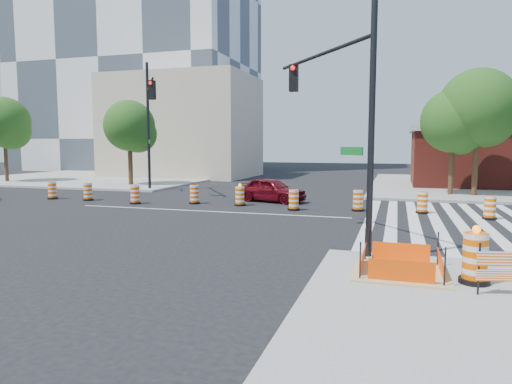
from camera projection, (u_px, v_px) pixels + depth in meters
The scene contains 24 objects.
ground at pixel (206, 211), 22.26m from camera, with size 120.00×120.00×0.00m, color black.
sidewalk_nw at pixel (110, 177), 44.64m from camera, with size 22.00×22.00×0.15m, color gray.
crosswalk_east at pixel (448, 222), 19.04m from camera, with size 6.75×13.50×0.01m.
lane_centerline at pixel (206, 211), 22.26m from camera, with size 14.00×0.12×0.01m, color silver.
excavation_pit at pixel (401, 270), 11.04m from camera, with size 2.20×2.20×0.90m.
beige_midrise at pixel (183, 127), 46.17m from camera, with size 14.00×10.00×10.00m, color tan.
red_coupe at pixel (271, 190), 25.90m from camera, with size 1.63×4.04×1.38m, color #560710.
signal_pole_se at pixel (341, 94), 13.77m from camera, with size 3.71×4.72×7.77m.
signal_pole_nw at pixel (149, 112), 30.18m from camera, with size 3.74×5.64×8.77m.
pit_drum at pixel (475, 259), 10.20m from camera, with size 0.67×0.67×1.32m.
barricade at pixel (500, 267), 9.39m from camera, with size 0.91×0.26×1.09m.
tree_north_a at pixel (5, 125), 37.98m from camera, with size 4.23×4.23×7.19m.
tree_north_b at pixel (130, 129), 35.03m from camera, with size 3.93×3.90×6.63m.
tree_north_c at pixel (454, 125), 28.05m from camera, with size 3.91×3.91×6.64m.
tree_north_d at pixel (479, 111), 27.45m from camera, with size 4.59×4.59×7.80m.
median_drum_0 at pixel (52, 191), 27.19m from camera, with size 0.60×0.60×1.02m.
median_drum_1 at pixel (88, 192), 26.49m from camera, with size 0.60×0.60×1.02m.
median_drum_2 at pixel (135, 195), 24.97m from camera, with size 0.60×0.60×1.02m.
median_drum_3 at pixel (194, 195), 25.03m from camera, with size 0.60×0.60×1.02m.
median_drum_4 at pixel (240, 197), 24.24m from camera, with size 0.60×0.60×1.18m.
median_drum_5 at pixel (294, 201), 22.55m from camera, with size 0.60×0.60×1.02m.
median_drum_6 at pixel (358, 201), 22.30m from camera, with size 0.60×0.60×1.02m.
median_drum_7 at pixel (422, 203), 21.53m from camera, with size 0.60×0.60×1.02m.
median_drum_8 at pixel (490, 209), 19.80m from camera, with size 0.60×0.60×1.02m.
Camera 1 is at (8.83, -20.34, 3.26)m, focal length 32.00 mm.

